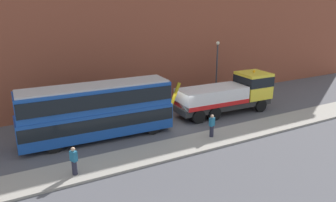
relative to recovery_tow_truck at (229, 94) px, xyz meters
The scene contains 8 objects.
ground_plane 6.00m from the recovery_tow_truck, behind, with size 120.00×120.00×0.00m, color #4C4C51.
near_kerb 7.37m from the recovery_tow_truck, 143.06° to the right, with size 60.00×2.80×0.15m, color gray.
building_facade 10.77m from the recovery_tow_truck, 131.06° to the left, with size 60.00×1.50×16.00m.
recovery_tow_truck is the anchor object (origin of this frame).
double_decker_bus 11.99m from the recovery_tow_truck, behind, with size 11.12×2.98×4.06m.
pedestrian_onlooker 15.64m from the recovery_tow_truck, 162.37° to the right, with size 0.42×0.47×1.71m.
pedestrian_bystander 6.29m from the recovery_tow_truck, 139.51° to the right, with size 0.45×0.36×1.71m.
street_lamp 5.09m from the recovery_tow_truck, 66.47° to the left, with size 0.36×0.36×5.83m.
Camera 1 is at (-12.63, -22.07, 9.81)m, focal length 35.34 mm.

